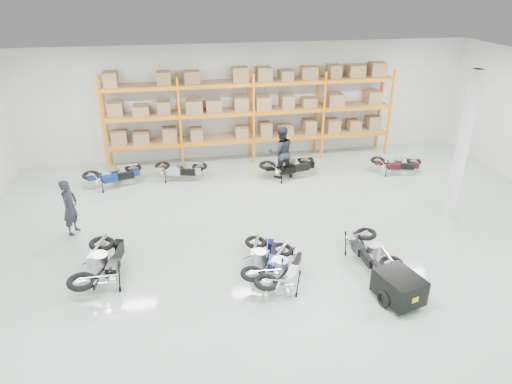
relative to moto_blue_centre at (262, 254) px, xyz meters
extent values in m
plane|color=#A6B9AB|center=(1.11, 1.39, -0.52)|extent=(18.00, 18.00, 0.00)
plane|color=white|center=(1.11, 1.39, 3.98)|extent=(18.00, 18.00, 0.00)
plane|color=silver|center=(1.11, 8.39, 1.73)|extent=(18.00, 0.00, 18.00)
plane|color=silver|center=(1.11, -5.61, 1.73)|extent=(18.00, 0.00, 18.00)
cube|color=orange|center=(-4.49, 7.39, 1.23)|extent=(0.08, 0.08, 3.50)
cube|color=orange|center=(-4.49, 8.29, 1.23)|extent=(0.08, 0.08, 3.50)
cube|color=orange|center=(-1.69, 7.39, 1.23)|extent=(0.08, 0.08, 3.50)
cube|color=orange|center=(-1.69, 8.29, 1.23)|extent=(0.08, 0.08, 3.50)
cube|color=orange|center=(1.11, 7.39, 1.23)|extent=(0.08, 0.08, 3.50)
cube|color=orange|center=(1.11, 8.29, 1.23)|extent=(0.08, 0.08, 3.50)
cube|color=orange|center=(3.91, 7.39, 1.23)|extent=(0.08, 0.08, 3.50)
cube|color=orange|center=(3.91, 8.29, 1.23)|extent=(0.08, 0.08, 3.50)
cube|color=orange|center=(6.71, 7.39, 1.23)|extent=(0.08, 0.08, 3.50)
cube|color=orange|center=(6.71, 8.29, 1.23)|extent=(0.08, 0.08, 3.50)
cube|color=orange|center=(-3.09, 7.39, 0.38)|extent=(2.70, 0.08, 0.12)
cube|color=orange|center=(-3.09, 8.29, 0.38)|extent=(2.70, 0.08, 0.12)
cube|color=#9A734F|center=(-3.09, 7.84, 0.45)|extent=(2.68, 0.88, 0.02)
cube|color=#9A734F|center=(-3.09, 7.84, 0.68)|extent=(2.40, 0.70, 0.44)
cube|color=orange|center=(-0.29, 7.39, 0.38)|extent=(2.70, 0.08, 0.12)
cube|color=orange|center=(-0.29, 8.29, 0.38)|extent=(2.70, 0.08, 0.12)
cube|color=#9A734F|center=(-0.29, 7.84, 0.45)|extent=(2.68, 0.88, 0.02)
cube|color=#9A734F|center=(-0.29, 7.84, 0.68)|extent=(2.40, 0.70, 0.44)
cube|color=orange|center=(2.51, 7.39, 0.38)|extent=(2.70, 0.08, 0.12)
cube|color=orange|center=(2.51, 8.29, 0.38)|extent=(2.70, 0.08, 0.12)
cube|color=#9A734F|center=(2.51, 7.84, 0.45)|extent=(2.68, 0.88, 0.02)
cube|color=#9A734F|center=(2.51, 7.84, 0.68)|extent=(2.40, 0.70, 0.44)
cube|color=orange|center=(5.31, 7.39, 0.38)|extent=(2.70, 0.08, 0.12)
cube|color=orange|center=(5.31, 8.29, 0.38)|extent=(2.70, 0.08, 0.12)
cube|color=#9A734F|center=(5.31, 7.84, 0.45)|extent=(2.68, 0.88, 0.02)
cube|color=#9A734F|center=(5.31, 7.84, 0.68)|extent=(2.40, 0.70, 0.44)
cube|color=orange|center=(-3.09, 7.39, 1.48)|extent=(2.70, 0.08, 0.12)
cube|color=orange|center=(-3.09, 8.29, 1.48)|extent=(2.70, 0.08, 0.12)
cube|color=#9A734F|center=(-3.09, 7.84, 1.55)|extent=(2.68, 0.88, 0.02)
cube|color=#9A734F|center=(-3.09, 7.84, 1.78)|extent=(2.40, 0.70, 0.44)
cube|color=orange|center=(-0.29, 7.39, 1.48)|extent=(2.70, 0.08, 0.12)
cube|color=orange|center=(-0.29, 8.29, 1.48)|extent=(2.70, 0.08, 0.12)
cube|color=#9A734F|center=(-0.29, 7.84, 1.55)|extent=(2.68, 0.88, 0.02)
cube|color=#9A734F|center=(-0.29, 7.84, 1.78)|extent=(2.40, 0.70, 0.44)
cube|color=orange|center=(2.51, 7.39, 1.48)|extent=(2.70, 0.08, 0.12)
cube|color=orange|center=(2.51, 8.29, 1.48)|extent=(2.70, 0.08, 0.12)
cube|color=#9A734F|center=(2.51, 7.84, 1.55)|extent=(2.68, 0.88, 0.02)
cube|color=#9A734F|center=(2.51, 7.84, 1.78)|extent=(2.40, 0.70, 0.44)
cube|color=orange|center=(5.31, 7.39, 1.48)|extent=(2.70, 0.08, 0.12)
cube|color=orange|center=(5.31, 8.29, 1.48)|extent=(2.70, 0.08, 0.12)
cube|color=#9A734F|center=(5.31, 7.84, 1.55)|extent=(2.68, 0.88, 0.02)
cube|color=#9A734F|center=(5.31, 7.84, 1.78)|extent=(2.40, 0.70, 0.44)
cube|color=orange|center=(-3.09, 7.39, 2.58)|extent=(2.70, 0.08, 0.12)
cube|color=orange|center=(-3.09, 8.29, 2.58)|extent=(2.70, 0.08, 0.12)
cube|color=#9A734F|center=(-3.09, 7.84, 2.65)|extent=(2.68, 0.88, 0.02)
cube|color=#9A734F|center=(-3.09, 7.84, 2.88)|extent=(2.40, 0.70, 0.44)
cube|color=orange|center=(-0.29, 7.39, 2.58)|extent=(2.70, 0.08, 0.12)
cube|color=orange|center=(-0.29, 8.29, 2.58)|extent=(2.70, 0.08, 0.12)
cube|color=#9A734F|center=(-0.29, 7.84, 2.65)|extent=(2.68, 0.88, 0.02)
cube|color=#9A734F|center=(-0.29, 7.84, 2.88)|extent=(2.40, 0.70, 0.44)
cube|color=orange|center=(2.51, 7.39, 2.58)|extent=(2.70, 0.08, 0.12)
cube|color=orange|center=(2.51, 8.29, 2.58)|extent=(2.70, 0.08, 0.12)
cube|color=#9A734F|center=(2.51, 7.84, 2.65)|extent=(2.68, 0.88, 0.02)
cube|color=#9A734F|center=(2.51, 7.84, 2.88)|extent=(2.40, 0.70, 0.44)
cube|color=orange|center=(5.31, 7.39, 2.58)|extent=(2.70, 0.08, 0.12)
cube|color=orange|center=(5.31, 8.29, 2.58)|extent=(2.70, 0.08, 0.12)
cube|color=#9A734F|center=(5.31, 7.84, 2.65)|extent=(2.68, 0.88, 0.02)
cube|color=#9A734F|center=(5.31, 7.84, 2.88)|extent=(2.40, 0.70, 0.44)
cube|color=white|center=(6.31, 1.89, 1.73)|extent=(0.25, 0.25, 4.50)
cube|color=black|center=(2.80, -1.72, -0.09)|extent=(1.04, 1.20, 0.59)
cube|color=yellow|center=(2.80, -2.24, -0.09)|extent=(0.17, 0.07, 0.12)
torus|color=black|center=(2.39, -1.72, -0.30)|extent=(0.09, 0.41, 0.41)
torus|color=black|center=(3.21, -1.72, -0.30)|extent=(0.09, 0.41, 0.41)
cylinder|color=black|center=(2.80, -1.02, -0.03)|extent=(0.29, 0.95, 0.04)
imported|color=#21222A|center=(-5.01, 2.91, 0.31)|extent=(0.56, 0.70, 1.66)
imported|color=black|center=(1.83, 5.83, 0.45)|extent=(1.01, 0.83, 1.94)
camera|label=1|loc=(-1.88, -9.37, 6.24)|focal=32.00mm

